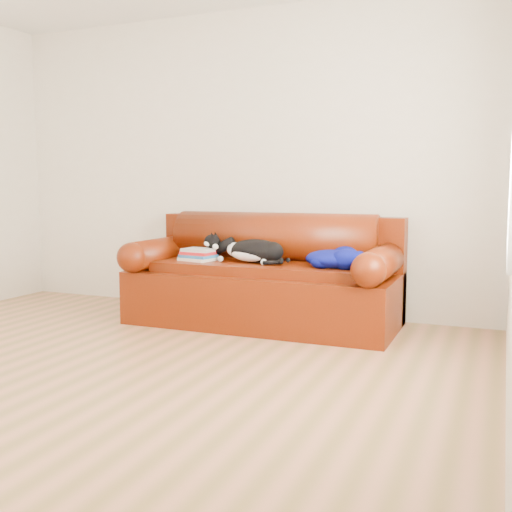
{
  "coord_description": "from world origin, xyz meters",
  "views": [
    {
      "loc": [
        2.21,
        -2.85,
        1.09
      ],
      "look_at": [
        0.45,
        1.35,
        0.56
      ],
      "focal_mm": 42.0,
      "sensor_mm": 36.0,
      "label": 1
    }
  ],
  "objects": [
    {
      "name": "room_shell",
      "position": [
        0.12,
        0.02,
        1.67
      ],
      "size": [
        4.52,
        4.02,
        2.61
      ],
      "color": "beige",
      "rests_on": "ground"
    },
    {
      "name": "ground",
      "position": [
        0.0,
        0.0,
        0.0
      ],
      "size": [
        4.5,
        4.5,
        0.0
      ],
      "primitive_type": "plane",
      "color": "brown",
      "rests_on": "ground"
    },
    {
      "name": "sofa_back",
      "position": [
        0.45,
        1.74,
        0.54
      ],
      "size": [
        2.1,
        1.01,
        0.88
      ],
      "color": "#410F02",
      "rests_on": "ground"
    },
    {
      "name": "book_stack",
      "position": [
        -0.06,
        1.37,
        0.55
      ],
      "size": [
        0.31,
        0.26,
        0.1
      ],
      "rotation": [
        0.0,
        0.0,
        -0.17
      ],
      "color": "silver",
      "rests_on": "sofa_base"
    },
    {
      "name": "blanket",
      "position": [
        1.06,
        1.42,
        0.57
      ],
      "size": [
        0.51,
        0.48,
        0.15
      ],
      "rotation": [
        0.0,
        0.0,
        -0.21
      ],
      "color": "#030245",
      "rests_on": "sofa_base"
    },
    {
      "name": "sofa_base",
      "position": [
        0.45,
        1.49,
        0.24
      ],
      "size": [
        2.1,
        0.9,
        0.5
      ],
      "color": "#410F02",
      "rests_on": "ground"
    },
    {
      "name": "cat",
      "position": [
        0.41,
        1.43,
        0.59
      ],
      "size": [
        0.63,
        0.29,
        0.23
      ],
      "rotation": [
        0.0,
        0.0,
        -0.1
      ],
      "color": "black",
      "rests_on": "sofa_base"
    }
  ]
}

